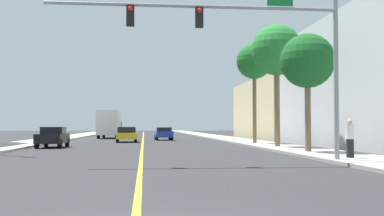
{
  "coord_description": "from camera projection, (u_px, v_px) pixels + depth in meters",
  "views": [
    {
      "loc": [
        0.13,
        -6.41,
        1.55
      ],
      "look_at": [
        2.58,
        17.4,
        2.45
      ],
      "focal_mm": 43.53,
      "sensor_mm": 36.0,
      "label": 1
    }
  ],
  "objects": [
    {
      "name": "palm_far",
      "position": [
        254.0,
        62.0,
        37.88
      ],
      "size": [
        2.91,
        2.91,
        8.11
      ],
      "color": "brown",
      "rests_on": "sidewalk_right"
    },
    {
      "name": "palm_near",
      "position": [
        307.0,
        62.0,
        25.5
      ],
      "size": [
        2.99,
        2.99,
        6.45
      ],
      "color": "brown",
      "rests_on": "sidewalk_right"
    },
    {
      "name": "sidewalk_right",
      "position": [
        233.0,
        140.0,
        49.02
      ],
      "size": [
        3.58,
        168.0,
        0.15
      ],
      "primitive_type": "cube",
      "color": "#9E9B93",
      "rests_on": "ground"
    },
    {
      "name": "ground",
      "position": [
        143.0,
        141.0,
        48.05
      ],
      "size": [
        192.0,
        192.0,
        0.0
      ],
      "primitive_type": "plane",
      "color": "#2D2D30"
    },
    {
      "name": "delivery_truck",
      "position": [
        109.0,
        124.0,
        56.96
      ],
      "size": [
        2.67,
        7.5,
        3.34
      ],
      "rotation": [
        0.0,
        0.0,
        -0.04
      ],
      "color": "red",
      "rests_on": "ground"
    },
    {
      "name": "sidewalk_left",
      "position": [
        49.0,
        140.0,
        47.08
      ],
      "size": [
        3.58,
        168.0,
        0.15
      ],
      "primitive_type": "cube",
      "color": "beige",
      "rests_on": "ground"
    },
    {
      "name": "car_blue",
      "position": [
        164.0,
        133.0,
        49.68
      ],
      "size": [
        1.9,
        3.91,
        1.36
      ],
      "rotation": [
        0.0,
        0.0,
        0.03
      ],
      "color": "#1E389E",
      "rests_on": "ground"
    },
    {
      "name": "traffic_signal_mast",
      "position": [
        248.0,
        38.0,
        19.1
      ],
      "size": [
        12.03,
        0.36,
        6.68
      ],
      "color": "gray",
      "rests_on": "sidewalk_right"
    },
    {
      "name": "pedestrian",
      "position": [
        350.0,
        139.0,
        20.31
      ],
      "size": [
        0.38,
        0.38,
        1.67
      ],
      "rotation": [
        0.0,
        0.0,
        1.66
      ],
      "color": "black",
      "rests_on": "sidewalk_right"
    },
    {
      "name": "car_black",
      "position": [
        53.0,
        137.0,
        32.8
      ],
      "size": [
        1.8,
        3.9,
        1.45
      ],
      "rotation": [
        0.0,
        0.0,
        3.13
      ],
      "color": "black",
      "rests_on": "ground"
    },
    {
      "name": "lane_marking_center",
      "position": [
        143.0,
        141.0,
        48.05
      ],
      "size": [
        0.16,
        144.0,
        0.01
      ],
      "primitive_type": "cube",
      "color": "yellow",
      "rests_on": "ground"
    },
    {
      "name": "building_right_far",
      "position": [
        295.0,
        110.0,
        56.12
      ],
      "size": [
        11.14,
        20.54,
        6.95
      ],
      "primitive_type": "cube",
      "color": "beige",
      "rests_on": "ground"
    },
    {
      "name": "palm_mid",
      "position": [
        277.0,
        51.0,
        31.72
      ],
      "size": [
        3.48,
        3.48,
        8.31
      ],
      "color": "brown",
      "rests_on": "sidewalk_right"
    },
    {
      "name": "car_yellow",
      "position": [
        127.0,
        134.0,
        43.64
      ],
      "size": [
        2.02,
        4.43,
        1.42
      ],
      "rotation": [
        0.0,
        0.0,
        0.03
      ],
      "color": "gold",
      "rests_on": "ground"
    }
  ]
}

